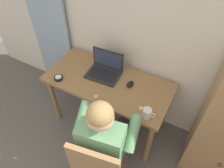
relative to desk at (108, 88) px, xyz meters
The scene contains 9 objects.
wall_back 0.77m from the desk, 53.51° to the left, with size 4.80×0.05×2.50m, color beige.
curtain_panel 1.10m from the desk, 162.64° to the left, with size 0.54×0.03×2.13m, color #8EA3B7.
desk is the anchor object (origin of this frame).
chair 0.76m from the desk, 66.61° to the right, with size 0.48×0.47×0.88m.
person_seated 0.57m from the desk, 61.99° to the right, with size 0.60×0.63×1.20m.
laptop 0.20m from the desk, 133.98° to the left, with size 0.36×0.27×0.24m.
computer_mouse 0.26m from the desk, 13.79° to the left, with size 0.06×0.10×0.03m, color black.
desk_clock 0.52m from the desk, 155.12° to the right, with size 0.09×0.09×0.03m.
coffee_mug 0.58m from the desk, 23.24° to the right, with size 0.12×0.08×0.09m.
Camera 1 is at (0.49, 0.50, 2.29)m, focal length 34.36 mm.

